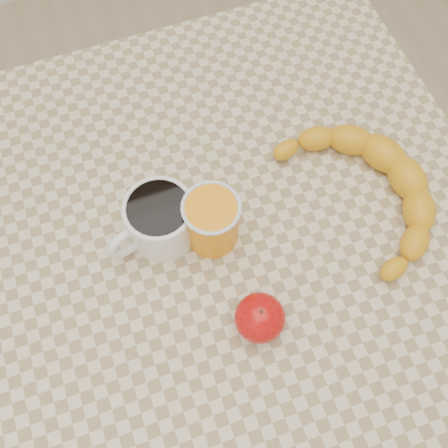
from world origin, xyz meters
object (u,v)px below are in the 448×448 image
object	(u,v)px
banana	(366,191)
apple	(260,318)
orange_juice_glass	(212,221)
table	(224,252)
coffee_mug	(159,220)

from	to	relation	value
banana	apple	bearing A→B (deg)	-156.26
orange_juice_glass	table	bearing A→B (deg)	5.65
coffee_mug	orange_juice_glass	bearing A→B (deg)	-22.54
coffee_mug	banana	world-z (taller)	coffee_mug
coffee_mug	orange_juice_glass	size ratio (longest dim) A/B	1.56
apple	orange_juice_glass	bearing A→B (deg)	95.82
table	banana	bearing A→B (deg)	-6.27
apple	banana	world-z (taller)	apple
apple	banana	xyz separation A→B (m)	(0.21, 0.12, -0.01)
orange_juice_glass	banana	xyz separation A→B (m)	(0.23, -0.02, -0.02)
coffee_mug	orange_juice_glass	distance (m)	0.07
coffee_mug	orange_juice_glass	world-z (taller)	orange_juice_glass
table	coffee_mug	xyz separation A→B (m)	(-0.08, 0.03, 0.13)
table	coffee_mug	bearing A→B (deg)	163.03
orange_juice_glass	banana	world-z (taller)	orange_juice_glass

